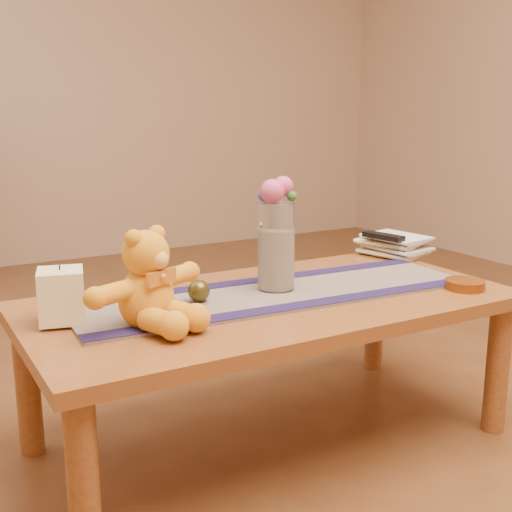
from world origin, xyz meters
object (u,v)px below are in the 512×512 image
tv_remote (383,236)px  amber_dish (465,285)px  glass_vase (276,246)px  bronze_ball (199,291)px  book_bottom (380,256)px  teddy_bear (146,279)px  pillar_candle (61,296)px

tv_remote → amber_dish: 0.44m
glass_vase → bronze_ball: size_ratio=4.17×
bronze_ball → book_bottom: 0.83m
glass_vase → amber_dish: 0.59m
teddy_bear → glass_vase: size_ratio=1.31×
pillar_candle → tv_remote: size_ratio=0.83×
book_bottom → pillar_candle: bearing=172.8°
teddy_bear → pillar_candle: teddy_bear is taller
pillar_candle → book_bottom: bearing=8.0°
tv_remote → teddy_bear: bearing=-176.7°
pillar_candle → tv_remote: pillar_candle is taller
pillar_candle → glass_vase: size_ratio=0.51×
pillar_candle → glass_vase: glass_vase is taller
bronze_ball → amber_dish: size_ratio=0.52×
amber_dish → book_bottom: bearing=84.0°
teddy_bear → pillar_candle: size_ratio=2.55×
pillar_candle → amber_dish: (1.14, -0.28, -0.06)m
pillar_candle → book_bottom: 1.20m
bronze_ball → teddy_bear: bearing=-151.7°
tv_remote → amber_dish: (-0.05, -0.43, -0.07)m
book_bottom → glass_vase: bearing=-177.4°
book_bottom → amber_dish: (-0.05, -0.44, 0.00)m
glass_vase → bronze_ball: 0.27m
book_bottom → amber_dish: amber_dish is taller
glass_vase → book_bottom: size_ratio=1.17×
bronze_ball → tv_remote: tv_remote is taller
teddy_bear → bronze_ball: bearing=5.9°
pillar_candle → book_bottom: pillar_candle is taller
tv_remote → pillar_candle: bearing=175.3°
teddy_bear → tv_remote: teddy_bear is taller
glass_vase → tv_remote: 0.59m
teddy_bear → amber_dish: bearing=-31.6°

